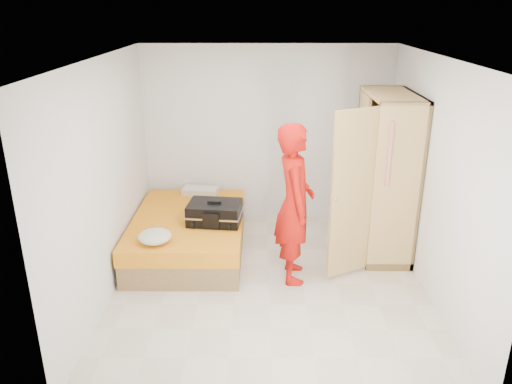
{
  "coord_description": "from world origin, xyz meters",
  "views": [
    {
      "loc": [
        -0.12,
        -5.15,
        3.1
      ],
      "look_at": [
        -0.16,
        0.43,
        1.0
      ],
      "focal_mm": 35.0,
      "sensor_mm": 36.0,
      "label": 1
    }
  ],
  "objects_px": {
    "person": "(295,204)",
    "round_cushion": "(155,236)",
    "wardrobe": "(383,181)",
    "suitcase": "(215,213)",
    "bed": "(189,234)"
  },
  "relations": [
    {
      "from": "bed",
      "to": "person",
      "type": "height_order",
      "value": "person"
    },
    {
      "from": "bed",
      "to": "suitcase",
      "type": "relative_size",
      "value": 2.79
    },
    {
      "from": "wardrobe",
      "to": "suitcase",
      "type": "distance_m",
      "value": 2.18
    },
    {
      "from": "suitcase",
      "to": "wardrobe",
      "type": "bearing_deg",
      "value": 11.33
    },
    {
      "from": "bed",
      "to": "suitcase",
      "type": "height_order",
      "value": "suitcase"
    },
    {
      "from": "bed",
      "to": "round_cushion",
      "type": "relative_size",
      "value": 5.21
    },
    {
      "from": "person",
      "to": "round_cushion",
      "type": "distance_m",
      "value": 1.67
    },
    {
      "from": "round_cushion",
      "to": "suitcase",
      "type": "bearing_deg",
      "value": 41.48
    },
    {
      "from": "bed",
      "to": "wardrobe",
      "type": "height_order",
      "value": "wardrobe"
    },
    {
      "from": "person",
      "to": "wardrobe",
      "type": "bearing_deg",
      "value": -62.37
    },
    {
      "from": "wardrobe",
      "to": "person",
      "type": "height_order",
      "value": "wardrobe"
    },
    {
      "from": "suitcase",
      "to": "round_cushion",
      "type": "height_order",
      "value": "suitcase"
    },
    {
      "from": "person",
      "to": "round_cushion",
      "type": "height_order",
      "value": "person"
    },
    {
      "from": "wardrobe",
      "to": "round_cushion",
      "type": "relative_size",
      "value": 5.42
    },
    {
      "from": "bed",
      "to": "round_cushion",
      "type": "height_order",
      "value": "round_cushion"
    }
  ]
}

